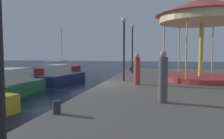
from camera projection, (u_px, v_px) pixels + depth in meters
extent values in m
plane|color=black|center=(101.00, 96.00, 12.93)|extent=(120.00, 120.00, 0.00)
cube|color=#5B564F|center=(219.00, 94.00, 11.52)|extent=(13.34, 27.30, 0.80)
cube|color=#236638|center=(11.00, 89.00, 13.11)|extent=(2.16, 4.88, 0.81)
cube|color=beige|center=(10.00, 76.00, 12.99)|extent=(1.48, 2.16, 0.89)
cube|color=#4C6070|center=(21.00, 71.00, 14.02)|extent=(1.23, 0.13, 0.40)
cube|color=#19214C|center=(63.00, 79.00, 18.43)|extent=(2.37, 5.22, 0.81)
cube|color=beige|center=(58.00, 70.00, 17.69)|extent=(1.47, 2.36, 0.88)
cube|color=#4C6070|center=(66.00, 67.00, 18.72)|extent=(1.01, 0.24, 0.40)
cube|color=maroon|center=(60.00, 71.00, 24.71)|extent=(3.00, 6.54, 1.06)
cube|color=beige|center=(55.00, 64.00, 23.81)|extent=(1.82, 2.97, 0.76)
cylinder|color=silver|center=(61.00, 47.00, 24.91)|extent=(0.12, 0.12, 4.57)
cylinder|color=silver|center=(54.00, 59.00, 23.71)|extent=(0.57, 2.81, 0.08)
cylinder|color=#B23333|center=(200.00, 78.00, 14.43)|extent=(5.38, 5.38, 0.30)
cylinder|color=gold|center=(201.00, 50.00, 14.29)|extent=(0.28, 0.28, 3.56)
cylinder|color=#F2E099|center=(202.00, 19.00, 14.14)|extent=(5.56, 5.56, 0.50)
cone|color=#C63D38|center=(202.00, 7.00, 14.08)|extent=(6.18, 6.18, 1.15)
cylinder|color=gold|center=(212.00, 50.00, 16.10)|extent=(0.08, 0.08, 3.56)
cylinder|color=gold|center=(179.00, 50.00, 16.60)|extent=(0.08, 0.08, 3.56)
cylinder|color=gold|center=(164.00, 50.00, 14.79)|extent=(0.08, 0.08, 3.56)
cylinder|color=gold|center=(186.00, 49.00, 12.48)|extent=(0.08, 0.08, 3.56)
cylinder|color=black|center=(124.00, 52.00, 13.81)|extent=(0.12, 0.12, 3.81)
sphere|color=#F9E5B2|center=(124.00, 20.00, 13.65)|extent=(0.36, 0.36, 0.36)
cylinder|color=black|center=(132.00, 51.00, 19.14)|extent=(0.12, 0.12, 4.12)
sphere|color=#F9E5B2|center=(132.00, 26.00, 18.97)|extent=(0.36, 0.36, 0.36)
cylinder|color=#2D2D33|center=(57.00, 107.00, 6.34)|extent=(0.24, 0.24, 0.40)
cylinder|color=#2D2D33|center=(131.00, 69.00, 21.99)|extent=(0.24, 0.24, 0.40)
cylinder|color=#514C56|center=(163.00, 80.00, 7.75)|extent=(0.34, 0.34, 1.68)
sphere|color=tan|center=(163.00, 54.00, 7.68)|extent=(0.24, 0.24, 0.24)
cylinder|color=#B23833|center=(137.00, 71.00, 12.35)|extent=(0.34, 0.34, 1.60)
sphere|color=tan|center=(137.00, 55.00, 12.28)|extent=(0.24, 0.24, 0.24)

